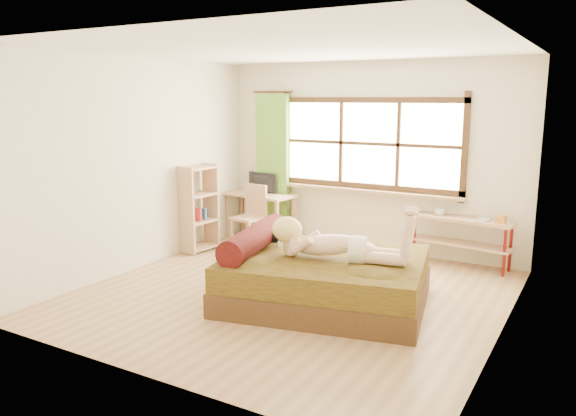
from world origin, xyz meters
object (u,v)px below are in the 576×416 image
Objects in this scene: woman at (337,230)px; bookshelf at (199,208)px; kitten at (273,235)px; chair at (252,212)px; desk at (259,199)px; bed at (321,277)px; pipe_shelf at (463,231)px.

woman is 2.88m from bookshelf.
kitten is (-0.87, 0.15, -0.19)m from woman.
bookshelf reaches higher than chair.
chair reaches higher than desk.
bed is 1.80× the size of pipe_shelf.
desk is at bearing 74.45° from bookshelf.
chair is (-1.32, 1.53, -0.14)m from kitten.
bookshelf is at bearing 141.50° from kitten.
bed is 2.92m from desk.
bookshelf is (-3.49, -1.12, 0.15)m from pipe_shelf.
woman reaches higher than chair.
kitten is at bearing -45.48° from desk.
kitten is at bearing -21.14° from bookshelf.
desk is at bearing 126.21° from woman.
woman is 1.18× the size of bookshelf.
pipe_shelf is 1.07× the size of bookshelf.
pipe_shelf is (1.01, 2.12, 0.19)m from bed.
chair is (0.11, -0.37, -0.12)m from desk.
bed is at bearing 156.87° from woman.
pipe_shelf is (1.68, 2.01, -0.17)m from kitten.
pipe_shelf is at bearing 57.37° from woman.
pipe_shelf is 3.67m from bookshelf.
bed is 0.59m from woman.
bookshelf reaches higher than woman.
woman is 0.90m from kitten.
desk is 1.34× the size of chair.
woman is at bearing -23.13° from bed.
kitten is 0.26× the size of desk.
bookshelf is at bearing -155.46° from pipe_shelf.
chair is at bearing -65.66° from desk.
bed is 1.93× the size of bookshelf.
woman is at bearing -34.16° from desk.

